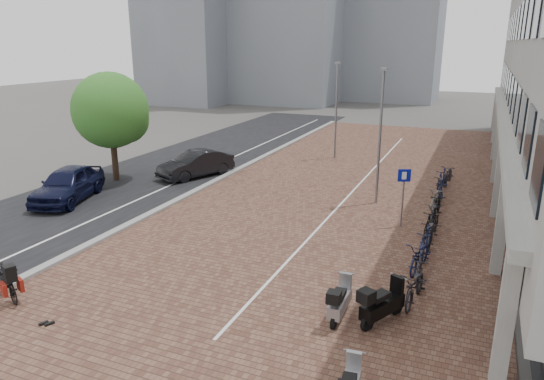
% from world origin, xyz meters
% --- Properties ---
extents(ground, '(140.00, 140.00, 0.00)m').
position_xyz_m(ground, '(0.00, 0.00, 0.00)').
color(ground, '#474442').
rests_on(ground, ground).
extents(plaza_brick, '(14.50, 42.00, 0.04)m').
position_xyz_m(plaza_brick, '(2.00, 12.00, 0.01)').
color(plaza_brick, brown).
rests_on(plaza_brick, ground).
extents(street_asphalt, '(8.00, 50.00, 0.03)m').
position_xyz_m(street_asphalt, '(-9.00, 12.00, 0.01)').
color(street_asphalt, black).
rests_on(street_asphalt, ground).
extents(curb, '(0.35, 42.00, 0.14)m').
position_xyz_m(curb, '(-5.10, 12.00, 0.07)').
color(curb, gray).
rests_on(curb, ground).
extents(lane_line, '(0.12, 44.00, 0.00)m').
position_xyz_m(lane_line, '(-7.00, 12.00, 0.02)').
color(lane_line, white).
rests_on(lane_line, street_asphalt).
extents(parking_line, '(0.10, 30.00, 0.00)m').
position_xyz_m(parking_line, '(2.20, 12.00, 0.04)').
color(parking_line, white).
rests_on(parking_line, plaza_brick).
extents(car_navy, '(3.24, 5.14, 1.63)m').
position_xyz_m(car_navy, '(-9.98, 4.64, 0.82)').
color(car_navy, black).
rests_on(car_navy, ground).
extents(car_dark, '(3.15, 4.66, 1.45)m').
position_xyz_m(car_dark, '(-6.69, 10.84, 0.73)').
color(car_dark, black).
rests_on(car_dark, ground).
extents(hero_bike, '(1.82, 1.19, 1.25)m').
position_xyz_m(hero_bike, '(-4.50, -3.42, 0.56)').
color(hero_bike, black).
rests_on(hero_bike, ground).
extents(shoes, '(0.41, 0.38, 0.08)m').
position_xyz_m(shoes, '(-2.31, -4.13, 0.04)').
color(shoes, black).
rests_on(shoes, ground).
extents(scooter_front, '(0.54, 1.66, 1.13)m').
position_xyz_m(scooter_front, '(4.83, -0.68, 0.57)').
color(scooter_front, gray).
rests_on(scooter_front, ground).
extents(scooter_mid, '(1.29, 1.83, 1.22)m').
position_xyz_m(scooter_mid, '(5.95, -0.47, 0.61)').
color(scooter_mid, black).
rests_on(scooter_mid, ground).
extents(parking_sign, '(0.49, 0.23, 2.44)m').
position_xyz_m(parking_sign, '(5.24, 7.20, 1.64)').
color(parking_sign, slate).
rests_on(parking_sign, ground).
extents(lamp_near, '(0.12, 0.12, 6.18)m').
position_xyz_m(lamp_near, '(3.67, 9.88, 3.09)').
color(lamp_near, gray).
rests_on(lamp_near, ground).
extents(lamp_far, '(0.12, 0.12, 6.06)m').
position_xyz_m(lamp_far, '(-0.78, 18.38, 3.03)').
color(lamp_far, slate).
rests_on(lamp_far, ground).
extents(street_tree, '(4.02, 4.02, 5.85)m').
position_xyz_m(street_tree, '(-10.23, 8.57, 3.72)').
color(street_tree, '#382619').
rests_on(street_tree, ground).
extents(bike_row, '(1.16, 15.83, 1.05)m').
position_xyz_m(bike_row, '(6.47, 7.90, 0.52)').
color(bike_row, black).
rests_on(bike_row, ground).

